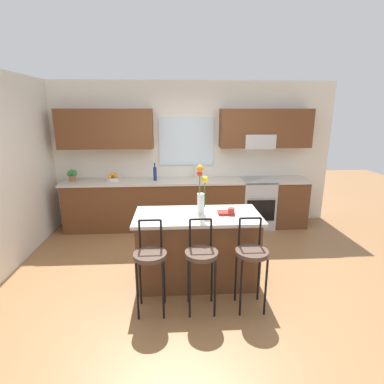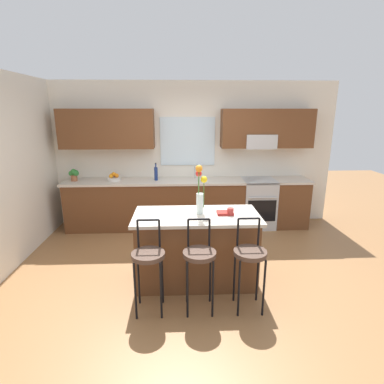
# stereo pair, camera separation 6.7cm
# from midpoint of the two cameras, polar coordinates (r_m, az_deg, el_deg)

# --- Properties ---
(ground_plane) EXTENTS (14.00, 14.00, 0.00)m
(ground_plane) POSITION_cam_midpoint_polar(r_m,az_deg,el_deg) (4.34, 0.46, -14.83)
(ground_plane) COLOR olive
(wall_left) EXTENTS (0.12, 4.60, 2.70)m
(wall_left) POSITION_cam_midpoint_polar(r_m,az_deg,el_deg) (4.76, -32.25, 2.92)
(wall_left) COLOR silver
(wall_left) RESTS_ON ground
(back_wall_assembly) EXTENTS (5.60, 0.50, 2.70)m
(back_wall_assembly) POSITION_cam_midpoint_polar(r_m,az_deg,el_deg) (5.78, -0.25, 8.63)
(back_wall_assembly) COLOR silver
(back_wall_assembly) RESTS_ON ground
(counter_run) EXTENTS (4.56, 0.64, 0.92)m
(counter_run) POSITION_cam_midpoint_polar(r_m,az_deg,el_deg) (5.71, -0.37, -2.14)
(counter_run) COLOR brown
(counter_run) RESTS_ON ground
(sink_faucet) EXTENTS (0.02, 0.13, 0.23)m
(sink_faucet) POSITION_cam_midpoint_polar(r_m,az_deg,el_deg) (5.71, 0.88, 4.02)
(sink_faucet) COLOR #B7BABC
(sink_faucet) RESTS_ON counter_run
(oven_range) EXTENTS (0.60, 0.64, 0.92)m
(oven_range) POSITION_cam_midpoint_polar(r_m,az_deg,el_deg) (5.89, 12.69, -2.05)
(oven_range) COLOR #B7BABC
(oven_range) RESTS_ON ground
(kitchen_island) EXTENTS (1.57, 0.75, 0.92)m
(kitchen_island) POSITION_cam_midpoint_polar(r_m,az_deg,el_deg) (3.92, 1.32, -10.59)
(kitchen_island) COLOR brown
(kitchen_island) RESTS_ON ground
(bar_stool_near) EXTENTS (0.36, 0.36, 1.04)m
(bar_stool_near) POSITION_cam_midpoint_polar(r_m,az_deg,el_deg) (3.33, -7.70, -12.44)
(bar_stool_near) COLOR black
(bar_stool_near) RESTS_ON ground
(bar_stool_middle) EXTENTS (0.36, 0.36, 1.04)m
(bar_stool_middle) POSITION_cam_midpoint_polar(r_m,az_deg,el_deg) (3.32, 2.01, -12.36)
(bar_stool_middle) COLOR black
(bar_stool_middle) RESTS_ON ground
(bar_stool_far) EXTENTS (0.36, 0.36, 1.04)m
(bar_stool_far) POSITION_cam_midpoint_polar(r_m,az_deg,el_deg) (3.41, 11.48, -11.94)
(bar_stool_far) COLOR black
(bar_stool_far) RESTS_ON ground
(flower_vase) EXTENTS (0.15, 0.12, 0.62)m
(flower_vase) POSITION_cam_midpoint_polar(r_m,az_deg,el_deg) (3.70, 2.07, 0.26)
(flower_vase) COLOR silver
(flower_vase) RESTS_ON kitchen_island
(mug_ceramic) EXTENTS (0.08, 0.08, 0.09)m
(mug_ceramic) POSITION_cam_midpoint_polar(r_m,az_deg,el_deg) (3.75, 7.81, -3.71)
(mug_ceramic) COLOR #A52D28
(mug_ceramic) RESTS_ON kitchen_island
(cookbook) EXTENTS (0.20, 0.15, 0.03)m
(cookbook) POSITION_cam_midpoint_polar(r_m,az_deg,el_deg) (3.78, 6.80, -3.96)
(cookbook) COLOR maroon
(cookbook) RESTS_ON kitchen_island
(fruit_bowl_oranges) EXTENTS (0.24, 0.24, 0.16)m
(fruit_bowl_oranges) POSITION_cam_midpoint_polar(r_m,az_deg,el_deg) (5.70, -14.28, 2.65)
(fruit_bowl_oranges) COLOR silver
(fruit_bowl_oranges) RESTS_ON counter_run
(bottle_olive_oil) EXTENTS (0.06, 0.06, 0.32)m
(bottle_olive_oil) POSITION_cam_midpoint_polar(r_m,az_deg,el_deg) (5.58, -6.51, 3.55)
(bottle_olive_oil) COLOR navy
(bottle_olive_oil) RESTS_ON counter_run
(potted_plant_small) EXTENTS (0.19, 0.13, 0.22)m
(potted_plant_small) POSITION_cam_midpoint_polar(r_m,az_deg,el_deg) (5.88, -21.22, 3.18)
(potted_plant_small) COLOR #9E5B3D
(potted_plant_small) RESTS_ON counter_run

